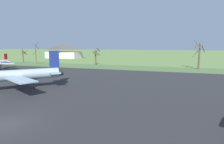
# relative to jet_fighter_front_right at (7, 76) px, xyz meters

# --- Properties ---
(ground_plane) EXTENTS (600.00, 600.00, 0.00)m
(ground_plane) POSITION_rel_jet_fighter_front_right_xyz_m (10.20, -9.67, -2.51)
(ground_plane) COLOR #607F42
(asphalt_apron) EXTENTS (104.24, 48.51, 0.05)m
(asphalt_apron) POSITION_rel_jet_fighter_front_right_xyz_m (10.20, 4.88, -2.49)
(asphalt_apron) COLOR #28282B
(asphalt_apron) RESTS_ON ground
(grass_verge_strip) EXTENTS (164.24, 12.00, 0.06)m
(grass_verge_strip) POSITION_rel_jet_fighter_front_right_xyz_m (10.20, 35.14, -2.48)
(grass_verge_strip) COLOR #4C6A3A
(grass_verge_strip) RESTS_ON ground
(jet_fighter_front_right) EXTENTS (14.27, 14.48, 6.30)m
(jet_fighter_front_right) POSITION_rel_jet_fighter_front_right_xyz_m (0.00, 0.00, 0.00)
(jet_fighter_front_right) COLOR #8EA3B2
(jet_fighter_front_right) RESTS_ON ground
(bare_tree_far_left) EXTENTS (2.34, 2.51, 5.59)m
(bare_tree_far_left) POSITION_rel_jet_fighter_front_right_xyz_m (-34.98, 39.74, 0.64)
(bare_tree_far_left) COLOR brown
(bare_tree_far_left) RESTS_ON ground
(bare_tree_left_of_center) EXTENTS (2.56, 2.52, 8.69)m
(bare_tree_left_of_center) POSITION_rel_jet_fighter_front_right_xyz_m (-26.80, 37.80, 1.65)
(bare_tree_left_of_center) COLOR brown
(bare_tree_left_of_center) RESTS_ON ground
(bare_tree_center) EXTENTS (2.86, 3.13, 6.49)m
(bare_tree_center) POSITION_rel_jet_fighter_front_right_xyz_m (-1.52, 39.88, 0.87)
(bare_tree_center) COLOR brown
(bare_tree_center) RESTS_ON ground
(bare_tree_right_of_center) EXTENTS (3.49, 3.67, 8.84)m
(bare_tree_right_of_center) POSITION_rel_jet_fighter_front_right_xyz_m (32.94, 38.21, 2.00)
(bare_tree_right_of_center) COLOR brown
(bare_tree_right_of_center) RESTS_ON ground
(visitor_building) EXTENTS (19.98, 12.08, 7.92)m
(visitor_building) POSITION_rel_jet_fighter_front_right_xyz_m (-34.19, 70.02, 1.49)
(visitor_building) COLOR beige
(visitor_building) RESTS_ON ground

